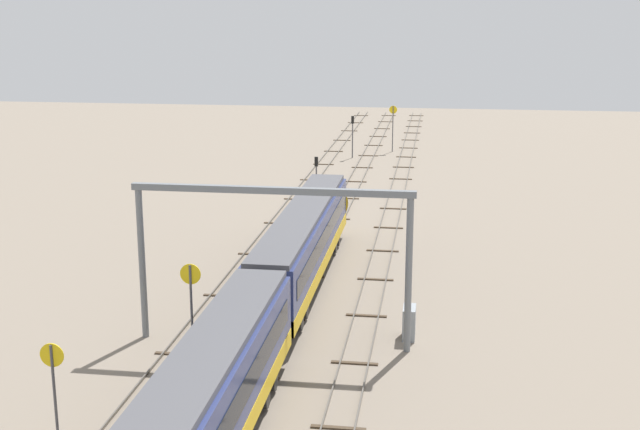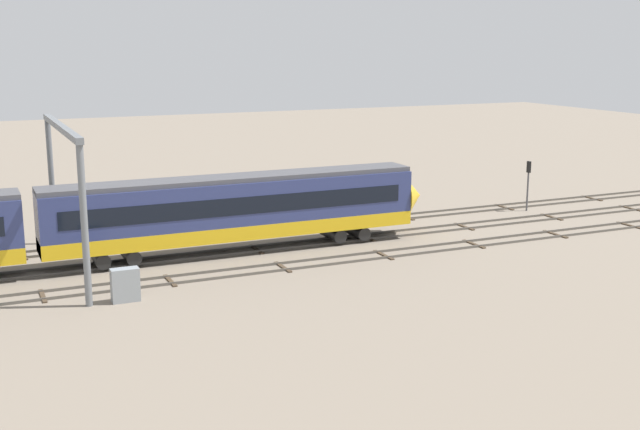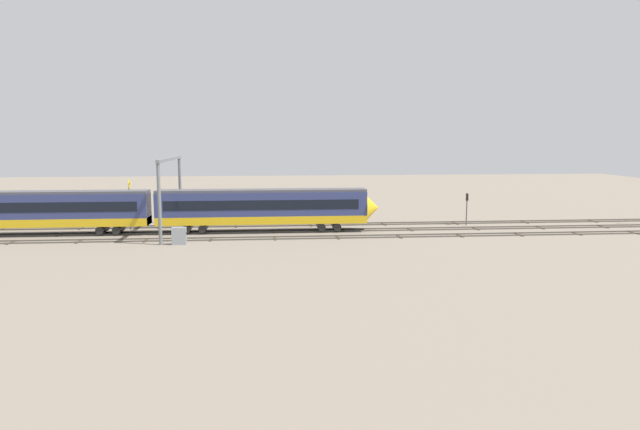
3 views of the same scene
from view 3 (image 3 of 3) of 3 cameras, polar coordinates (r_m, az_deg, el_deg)
The scene contains 9 objects.
ground_plane at distance 67.39m, azimuth -4.52°, elevation -1.65°, with size 200.71×200.71×0.00m, color gray.
track_near_foreground at distance 62.81m, azimuth -4.46°, elevation -2.27°, with size 184.71×2.40×0.16m.
track_with_train at distance 67.38m, azimuth -4.52°, elevation -1.59°, with size 184.71×2.40×0.16m.
track_middle at distance 71.96m, azimuth -4.57°, elevation -1.00°, with size 184.71×2.40×0.16m.
overhead_gantry at distance 67.51m, azimuth -14.55°, elevation 3.50°, with size 0.40×14.91×8.63m.
speed_sign_mid_trackside at distance 76.95m, azimuth -22.57°, elevation 1.24°, with size 0.14×1.01×4.58m.
speed_sign_far_trackside at distance 71.50m, azimuth -18.27°, elevation 1.67°, with size 0.14×1.00×5.97m.
signal_light_trackside_approach at distance 74.14m, azimuth 14.29°, elevation 1.04°, with size 0.31×0.32×3.99m.
relay_cabinet at distance 60.78m, azimuth -13.72°, elevation -2.02°, with size 1.46×0.68×1.77m.
Camera 3 is at (-0.82, -66.51, 10.85)m, focal length 32.46 mm.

